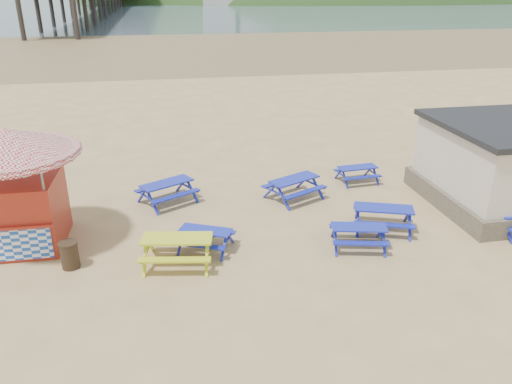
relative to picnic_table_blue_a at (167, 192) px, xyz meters
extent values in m
plane|color=tan|center=(3.00, -3.45, -0.41)|extent=(400.00, 400.00, 0.00)
plane|color=olive|center=(3.00, 51.55, -0.41)|extent=(400.00, 400.00, 0.00)
plane|color=#41525D|center=(3.00, 166.55, -0.41)|extent=(400.00, 400.00, 0.00)
cube|color=#1527A7|center=(0.00, 0.00, 0.39)|extent=(2.10, 1.62, 0.05)
cube|color=#1527A7|center=(-0.32, 0.58, 0.08)|extent=(1.86, 1.19, 0.05)
cube|color=#1527A7|center=(0.32, -0.58, 0.08)|extent=(1.86, 1.19, 0.05)
cube|color=#1527A7|center=(7.88, 0.67, 0.24)|extent=(1.66, 0.76, 0.04)
cube|color=#1527A7|center=(7.83, 1.20, -0.01)|extent=(1.63, 0.35, 0.04)
cube|color=#1527A7|center=(7.92, 0.13, -0.01)|extent=(1.63, 0.35, 0.04)
cube|color=#1527A7|center=(4.82, -0.53, 0.40)|extent=(2.13, 1.58, 0.06)
cube|color=#1527A7|center=(4.53, 0.06, 0.08)|extent=(1.91, 1.13, 0.06)
cube|color=#1527A7|center=(5.11, -1.13, 0.08)|extent=(1.91, 1.13, 0.06)
cube|color=#1527A7|center=(1.08, -3.86, 0.24)|extent=(1.73, 1.26, 0.04)
cube|color=#1527A7|center=(1.31, -3.38, -0.01)|extent=(1.56, 0.90, 0.04)
cube|color=#1527A7|center=(0.85, -4.35, -0.01)|extent=(1.56, 0.90, 0.04)
cube|color=#1527A7|center=(5.84, -4.63, 0.28)|extent=(1.82, 1.03, 0.05)
cube|color=#1527A7|center=(5.96, -4.07, 0.01)|extent=(1.72, 0.62, 0.05)
cube|color=#1527A7|center=(5.71, -5.18, 0.01)|extent=(1.72, 0.62, 0.05)
cube|color=#1527A7|center=(11.56, -4.10, 0.03)|extent=(1.80, 0.28, 0.05)
cube|color=#ABCD0D|center=(0.19, -4.58, 0.42)|extent=(2.17, 1.15, 0.06)
cube|color=#ABCD0D|center=(0.30, -3.90, 0.10)|extent=(2.08, 0.64, 0.06)
cube|color=#ABCD0D|center=(0.07, -5.26, 0.10)|extent=(2.08, 0.64, 0.06)
cube|color=#9E2518|center=(-4.58, -2.41, 0.71)|extent=(2.53, 2.53, 2.25)
cube|color=#9E2518|center=(-4.61, -3.71, 0.77)|extent=(2.48, 0.17, 0.09)
cube|color=#194CB2|center=(-4.61, -3.67, 0.20)|extent=(2.25, 0.10, 1.01)
cone|color=silver|center=(-4.58, -2.41, 3.02)|extent=(4.37, 4.37, 0.79)
cylinder|color=silver|center=(-4.58, -2.41, 2.63)|extent=(4.26, 4.26, 0.20)
cylinder|color=#372619|center=(-2.94, -4.21, -0.01)|extent=(0.53, 0.53, 0.80)
cylinder|color=#372619|center=(-2.94, -4.21, 0.40)|extent=(0.57, 0.57, 0.04)
ellipsoid|color=#2D4C1E|center=(93.00, 226.55, -10.41)|extent=(264.00, 144.00, 108.00)
cube|color=#1527A7|center=(7.10, -3.63, 0.37)|extent=(2.09, 1.37, 0.05)
cube|color=#1527A7|center=(7.32, -3.02, 0.07)|extent=(1.92, 0.92, 0.05)
cube|color=#1527A7|center=(6.88, -4.24, 0.07)|extent=(1.92, 0.92, 0.05)
camera|label=1|loc=(0.04, -17.73, 7.37)|focal=35.00mm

